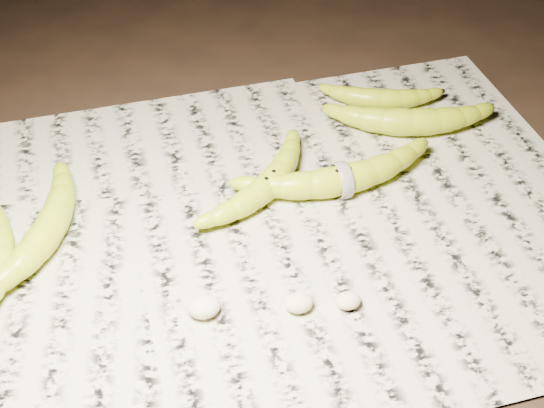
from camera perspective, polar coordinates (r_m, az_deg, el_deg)
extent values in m
plane|color=black|center=(0.94, -1.19, -3.12)|extent=(3.00, 3.00, 0.00)
cube|color=#B1AC97|center=(0.96, -0.51, -1.83)|extent=(0.90, 0.70, 0.01)
torus|color=white|center=(1.00, 5.30, 1.98)|extent=(0.01, 0.05, 0.05)
ellipsoid|color=beige|center=(0.86, -5.17, -7.55)|extent=(0.04, 0.03, 0.02)
ellipsoid|color=beige|center=(0.86, 2.03, -7.29)|extent=(0.03, 0.03, 0.02)
ellipsoid|color=beige|center=(0.87, 5.77, -7.07)|extent=(0.03, 0.02, 0.02)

